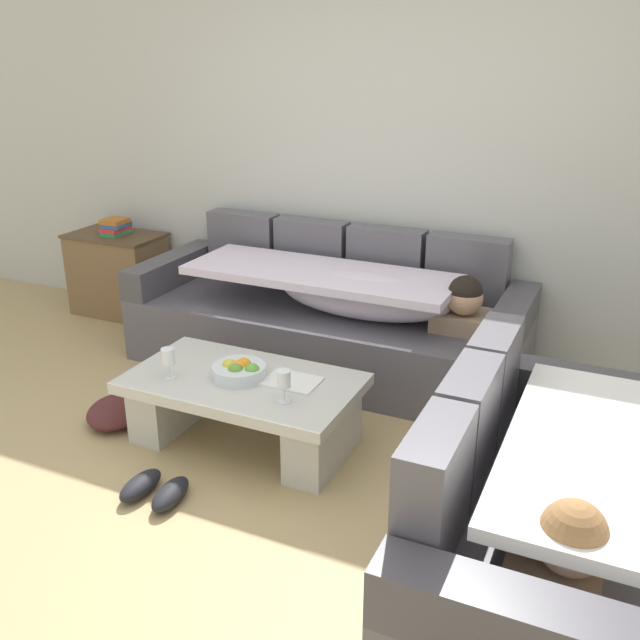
% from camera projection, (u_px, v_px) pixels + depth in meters
% --- Properties ---
extents(ground_plane, '(14.00, 14.00, 0.00)m').
position_uv_depth(ground_plane, '(219.00, 508.00, 3.23)').
color(ground_plane, tan).
extents(back_wall, '(9.00, 0.10, 2.70)m').
position_uv_depth(back_wall, '(387.00, 151.00, 4.55)').
color(back_wall, beige).
rests_on(back_wall, ground_plane).
extents(couch_along_wall, '(2.54, 0.92, 0.88)m').
position_uv_depth(couch_along_wall, '(333.00, 320.00, 4.54)').
color(couch_along_wall, '#57545C').
rests_on(couch_along_wall, ground_plane).
extents(couch_near_window, '(0.92, 1.70, 0.88)m').
position_uv_depth(couch_near_window, '(556.00, 523.00, 2.60)').
color(couch_near_window, '#57545C').
rests_on(couch_near_window, ground_plane).
extents(coffee_table, '(1.20, 0.68, 0.38)m').
position_uv_depth(coffee_table, '(244.00, 402.00, 3.68)').
color(coffee_table, beige).
rests_on(coffee_table, ground_plane).
extents(fruit_bowl, '(0.28, 0.28, 0.10)m').
position_uv_depth(fruit_bowl, '(239.00, 371.00, 3.61)').
color(fruit_bowl, silver).
rests_on(fruit_bowl, coffee_table).
extents(wine_glass_near_left, '(0.07, 0.07, 0.17)m').
position_uv_depth(wine_glass_near_left, '(168.00, 358.00, 3.58)').
color(wine_glass_near_left, silver).
rests_on(wine_glass_near_left, coffee_table).
extents(wine_glass_near_right, '(0.07, 0.07, 0.17)m').
position_uv_depth(wine_glass_near_right, '(284.00, 380.00, 3.34)').
color(wine_glass_near_right, silver).
rests_on(wine_glass_near_right, coffee_table).
extents(open_magazine, '(0.28, 0.21, 0.01)m').
position_uv_depth(open_magazine, '(292.00, 381.00, 3.58)').
color(open_magazine, white).
rests_on(open_magazine, coffee_table).
extents(side_cabinet, '(0.72, 0.44, 0.64)m').
position_uv_depth(side_cabinet, '(119.00, 274.00, 5.49)').
color(side_cabinet, brown).
rests_on(side_cabinet, ground_plane).
extents(book_stack_on_cabinet, '(0.18, 0.23, 0.12)m').
position_uv_depth(book_stack_on_cabinet, '(116.00, 227.00, 5.34)').
color(book_stack_on_cabinet, '#338C59').
rests_on(book_stack_on_cabinet, side_cabinet).
extents(pair_of_shoes, '(0.30, 0.28, 0.09)m').
position_uv_depth(pair_of_shoes, '(155.00, 490.00, 3.28)').
color(pair_of_shoes, black).
rests_on(pair_of_shoes, ground_plane).
extents(crumpled_garment, '(0.44, 0.49, 0.12)m').
position_uv_depth(crumpled_garment, '(117.00, 411.00, 3.95)').
color(crumpled_garment, '#4C2323').
rests_on(crumpled_garment, ground_plane).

